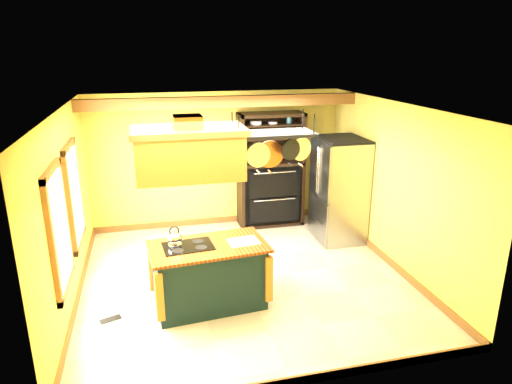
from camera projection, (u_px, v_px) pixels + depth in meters
name	position (u px, v px, depth m)	size (l,w,h in m)	color
floor	(244.00, 278.00, 7.25)	(5.00, 5.00, 0.00)	beige
ceiling	(243.00, 107.00, 6.43)	(5.00, 5.00, 0.00)	white
wall_back	(217.00, 160.00, 9.16)	(5.00, 0.02, 2.70)	#DFCA51
wall_front	(297.00, 275.00, 4.53)	(5.00, 0.02, 2.70)	#DFCA51
wall_left	(67.00, 211.00, 6.28)	(0.02, 5.00, 2.70)	#DFCA51
wall_right	(394.00, 186.00, 7.41)	(0.02, 5.00, 2.70)	#DFCA51
ceiling_beam	(223.00, 102.00, 8.04)	(5.00, 0.15, 0.20)	brown
window_near	(59.00, 229.00, 5.53)	(0.06, 1.06, 1.56)	brown
window_far	(75.00, 195.00, 6.82)	(0.06, 1.06, 1.56)	brown
kitchen_island	(209.00, 275.00, 6.38)	(1.68, 1.03, 1.11)	black
range_hood	(189.00, 151.00, 5.80)	(1.43, 0.81, 0.80)	#C47C31
pot_rack	(272.00, 141.00, 6.04)	(1.19, 0.55, 0.76)	black
refrigerator	(339.00, 192.00, 8.52)	(0.82, 0.97, 1.91)	#919599
hutch	(270.00, 182.00, 9.30)	(1.30, 0.59, 2.30)	black
floor_register	(111.00, 319.00, 6.15)	(0.28, 0.12, 0.01)	black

